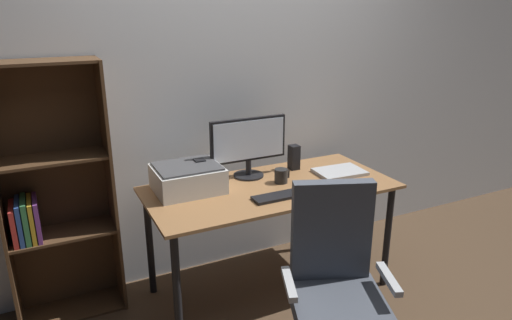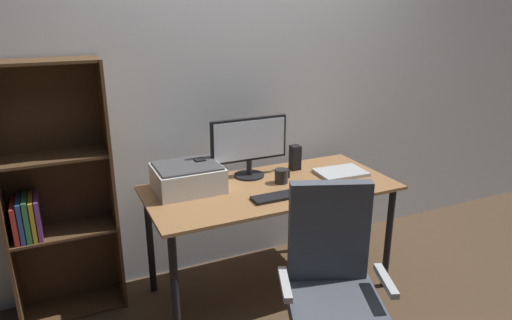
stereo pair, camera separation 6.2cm
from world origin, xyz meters
name	(u,v)px [view 1 (the left image)]	position (x,y,z in m)	size (l,w,h in m)	color
ground_plane	(270,287)	(0.00, 0.00, 0.00)	(12.00, 12.00, 0.00)	#4C3826
back_wall	(235,84)	(0.00, 0.53, 1.30)	(6.40, 0.10, 2.60)	silver
desk	(271,198)	(0.00, 0.00, 0.66)	(1.56, 0.72, 0.74)	olive
monitor	(249,143)	(-0.05, 0.22, 0.97)	(0.52, 0.20, 0.39)	black
keyboard	(277,197)	(-0.06, -0.18, 0.75)	(0.29, 0.11, 0.02)	black
mouse	(311,189)	(0.18, -0.19, 0.76)	(0.06, 0.10, 0.03)	black
coffee_mug	(281,176)	(0.09, 0.03, 0.79)	(0.10, 0.08, 0.09)	black
laptop	(339,172)	(0.52, 0.00, 0.75)	(0.32, 0.23, 0.02)	#B7BABC
speaker_left	(200,172)	(-0.39, 0.21, 0.82)	(0.06, 0.07, 0.17)	black
speaker_right	(294,157)	(0.29, 0.21, 0.82)	(0.06, 0.07, 0.17)	black
printer	(188,178)	(-0.49, 0.16, 0.82)	(0.40, 0.34, 0.16)	silver
office_chair	(335,296)	(-0.06, -0.80, 0.46)	(0.58, 0.59, 1.01)	#B7BABC
bookshelf	(53,198)	(-1.24, 0.36, 0.76)	(0.61, 0.28, 1.54)	#4C331E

